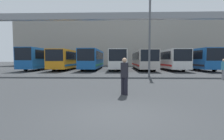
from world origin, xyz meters
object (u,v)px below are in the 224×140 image
Objects in this scene: bus_slot_0 at (42,58)px; pedestrian_mid_right at (124,75)px; bus_slot_6 at (197,58)px; pedestrian_near_left at (224,69)px; bus_slot_3 at (118,59)px; bus_slot_4 at (143,59)px; bus_slot_2 at (93,58)px; bus_slot_1 at (68,59)px; lamp_post at (150,33)px; bus_slot_5 at (169,59)px.

bus_slot_0 reaches higher than pedestrian_mid_right.
bus_slot_6 reaches higher than pedestrian_near_left.
bus_slot_3 reaches higher than bus_slot_4.
bus_slot_3 reaches higher than pedestrian_near_left.
bus_slot_2 is at bearing -124.21° from pedestrian_near_left.
bus_slot_4 is 14.39m from pedestrian_near_left.
pedestrian_near_left is 10.32m from pedestrian_mid_right.
bus_slot_0 reaches higher than bus_slot_4.
bus_slot_3 is at bearing -2.03° from bus_slot_0.
bus_slot_1 is at bearing 177.22° from bus_slot_6.
pedestrian_near_left is at bearing -27.74° from lamp_post.
bus_slot_1 is at bearing -26.62° from pedestrian_mid_right.
bus_slot_5 is at bearing 170.82° from bus_slot_6.
bus_slot_2 is 8.06m from bus_slot_4.
bus_slot_2 reaches higher than pedestrian_near_left.
bus_slot_6 is 22.36m from pedestrian_mid_right.
bus_slot_2 is (4.03, -0.00, 0.04)m from bus_slot_1.
pedestrian_mid_right reaches higher than pedestrian_near_left.
lamp_post is at bearing -72.83° from bus_slot_3.
bus_slot_3 is 1.02× the size of bus_slot_6.
bus_slot_0 is at bearing 178.68° from bus_slot_6.
bus_slot_4 is (4.03, 0.74, -0.03)m from bus_slot_3.
lamp_post reaches higher than bus_slot_6.
bus_slot_2 reaches higher than bus_slot_3.
lamp_post reaches higher than bus_slot_5.
bus_slot_6 reaches higher than pedestrian_mid_right.
lamp_post is (3.10, -10.03, 2.44)m from bus_slot_3.
bus_slot_6 is at bearing -2.78° from bus_slot_1.
bus_slot_6 is 6.22× the size of pedestrian_near_left.
bus_slot_5 is at bearing -3.05° from bus_slot_4.
bus_slot_1 is 1.19× the size of bus_slot_6.
bus_slot_0 reaches higher than bus_slot_2.
bus_slot_2 is at bearing -0.05° from bus_slot_1.
bus_slot_5 is (8.06, 0.52, -0.00)m from bus_slot_3.
bus_slot_2 is at bearing 176.54° from bus_slot_6.
lamp_post is (-4.96, -10.55, 2.44)m from bus_slot_5.
bus_slot_4 is 1.60× the size of lamp_post.
bus_slot_2 is 16.16m from bus_slot_6.
pedestrian_near_left is (0.49, -13.42, -0.85)m from bus_slot_5.
bus_slot_2 is at bearing 2.97° from bus_slot_0.
bus_slot_1 reaches higher than pedestrian_near_left.
pedestrian_near_left is (12.59, -13.75, -0.89)m from bus_slot_2.
bus_slot_2 is 7.38× the size of pedestrian_near_left.
bus_slot_1 is at bearing 5.98° from bus_slot_0.
pedestrian_near_left is (-3.54, -12.77, -0.91)m from bus_slot_6.
bus_slot_0 reaches higher than bus_slot_1.
bus_slot_5 is at bearing 0.27° from bus_slot_0.
bus_slot_1 is (4.03, 0.42, -0.13)m from bus_slot_0.
lamp_post reaches higher than bus_slot_3.
bus_slot_5 is 13.46m from pedestrian_near_left.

